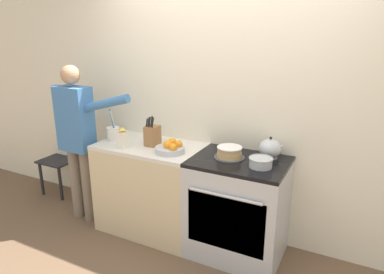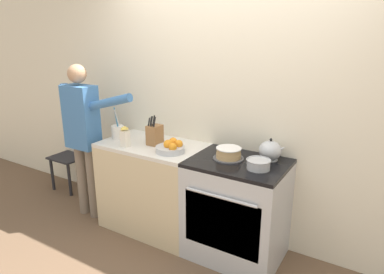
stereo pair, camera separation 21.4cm
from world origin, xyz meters
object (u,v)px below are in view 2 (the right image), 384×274
at_px(stove_range, 236,209).
at_px(mixing_bowl, 258,164).
at_px(milk_carton, 125,137).
at_px(dining_chair, 75,150).
at_px(fruit_bowl, 171,147).
at_px(layer_cake, 229,154).
at_px(knife_block, 155,135).
at_px(utensil_crock, 118,132).
at_px(person_baker, 83,129).
at_px(tea_kettle, 270,151).

bearing_deg(stove_range, mixing_bowl, -18.75).
xyz_separation_m(milk_carton, dining_chair, (-1.29, 0.45, -0.50)).
distance_m(fruit_bowl, milk_carton, 0.46).
bearing_deg(mixing_bowl, stove_range, 161.25).
bearing_deg(stove_range, layer_cake, 170.85).
height_order(stove_range, mixing_bowl, mixing_bowl).
distance_m(stove_range, dining_chair, 2.36).
distance_m(knife_block, utensil_crock, 0.44).
bearing_deg(utensil_crock, stove_range, 1.41).
height_order(stove_range, milk_carton, milk_carton).
relative_size(stove_range, knife_block, 3.13).
bearing_deg(dining_chair, utensil_crock, -21.12).
bearing_deg(milk_carton, knife_block, 45.01).
bearing_deg(milk_carton, utensil_crock, 146.50).
distance_m(mixing_bowl, knife_block, 1.07).
xyz_separation_m(knife_block, person_baker, (-0.78, -0.18, -0.02)).
height_order(layer_cake, tea_kettle, tea_kettle).
distance_m(mixing_bowl, utensil_crock, 1.50).
bearing_deg(milk_carton, stove_range, 10.26).
bearing_deg(person_baker, mixing_bowl, 15.10).
bearing_deg(knife_block, dining_chair, 170.19).
height_order(stove_range, tea_kettle, tea_kettle).
distance_m(person_baker, dining_chair, 0.96).
distance_m(tea_kettle, person_baker, 1.88).
xyz_separation_m(mixing_bowl, dining_chair, (-2.54, 0.33, -0.45)).
distance_m(layer_cake, mixing_bowl, 0.31).
bearing_deg(person_baker, tea_kettle, 22.55).
height_order(mixing_bowl, person_baker, person_baker).
height_order(tea_kettle, fruit_bowl, tea_kettle).
bearing_deg(layer_cake, stove_range, -9.15).
bearing_deg(mixing_bowl, dining_chair, 172.68).
bearing_deg(dining_chair, fruit_bowl, -17.02).
distance_m(tea_kettle, fruit_bowl, 0.86).
relative_size(fruit_bowl, person_baker, 0.16).
height_order(fruit_bowl, person_baker, person_baker).
bearing_deg(tea_kettle, knife_block, -170.73).
bearing_deg(milk_carton, mixing_bowl, 5.67).
xyz_separation_m(layer_cake, fruit_bowl, (-0.51, -0.11, -0.00)).
distance_m(mixing_bowl, fruit_bowl, 0.81).
distance_m(stove_range, utensil_crock, 1.40).
bearing_deg(fruit_bowl, tea_kettle, 18.30).
bearing_deg(layer_cake, dining_chair, 173.81).
distance_m(utensil_crock, fruit_bowl, 0.69).
distance_m(tea_kettle, mixing_bowl, 0.25).
relative_size(layer_cake, person_baker, 0.16).
bearing_deg(layer_cake, utensil_crock, -177.72).
relative_size(layer_cake, utensil_crock, 0.81).
relative_size(mixing_bowl, person_baker, 0.12).
height_order(stove_range, knife_block, knife_block).
distance_m(stove_range, milk_carton, 1.20).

